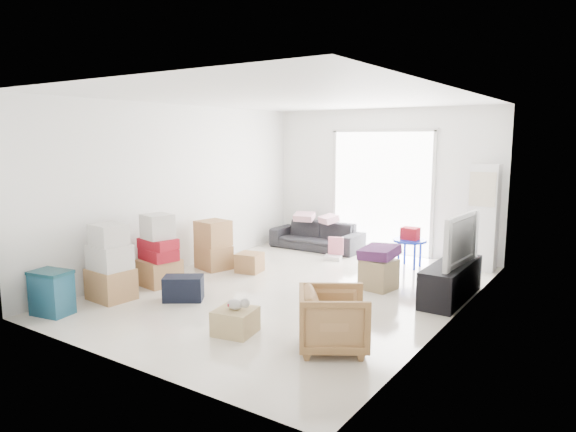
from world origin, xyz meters
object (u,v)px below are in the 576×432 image
Objects in this scene: television at (452,258)px; ottoman at (379,274)px; kids_table at (410,239)px; armchair at (334,317)px; ac_tower at (483,217)px; sofa at (317,231)px; wood_crate at (235,321)px; tv_console at (451,281)px; storage_bins at (52,293)px.

ottoman is at bearing 100.48° from television.
ottoman is 1.48m from kids_table.
television is 2.43m from armchair.
ac_tower is 0.97× the size of sofa.
television is 1.07m from ottoman.
wood_crate is (-0.53, -3.93, -0.35)m from kids_table.
tv_console is at bearing 6.90° from ottoman.
storage_bins is 1.31× the size of wood_crate.
armchair reaches higher than kids_table.
armchair is (2.62, -4.06, 0.00)m from sofa.
storage_bins is (-0.78, -5.06, -0.07)m from sofa.
ac_tower is 1.22m from kids_table.
kids_table is (-0.59, 3.71, 0.14)m from armchair.
ac_tower is 1.19× the size of tv_console.
storage_bins reaches higher than ottoman.
armchair is 1.04× the size of kids_table.
television is at bearing 6.90° from ottoman.
tv_console is 3.06m from wood_crate.
wood_crate is (1.50, -4.29, -0.21)m from sofa.
storage_bins reaches higher than tv_console.
television is 3.09m from wood_crate.
ottoman is at bearing 48.29° from storage_bins.
sofa is at bearing 109.27° from wood_crate.
sofa and armchair have the same top height.
ottoman is (-1.00, -0.12, -0.03)m from tv_console.
armchair is (-0.50, -2.37, -0.22)m from television.
ac_tower is at bearing -39.00° from armchair.
sofa reaches higher than tv_console.
sofa is 4.83m from armchair.
kids_table is at bearing -23.86° from armchair.
ac_tower is at bearing 91.56° from tv_console.
ottoman reaches higher than wood_crate.
wood_crate is (-1.12, -0.22, -0.21)m from armchair.
kids_table reaches higher than television.
tv_console is at bearing 58.01° from wood_crate.
sofa is (-3.07, -0.15, -0.52)m from ac_tower.
ac_tower is 1.95m from tv_console.
kids_table is at bearing 59.17° from storage_bins.
wood_crate is (-1.62, -2.59, -0.43)m from television.
kids_table reaches higher than storage_bins.
armchair is 3.55m from storage_bins.
television reaches higher than ottoman.
ac_tower is at bearing 25.91° from kids_table.
television is at bearing -28.97° from sofa.
armchair is at bearing 171.70° from television.
ottoman is (-0.95, -1.96, -0.66)m from ac_tower.
armchair is at bearing 11.27° from wood_crate.
armchair is at bearing -57.69° from sofa.
television is at bearing 58.01° from wood_crate.
wood_crate is (2.28, 0.78, -0.14)m from storage_bins.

